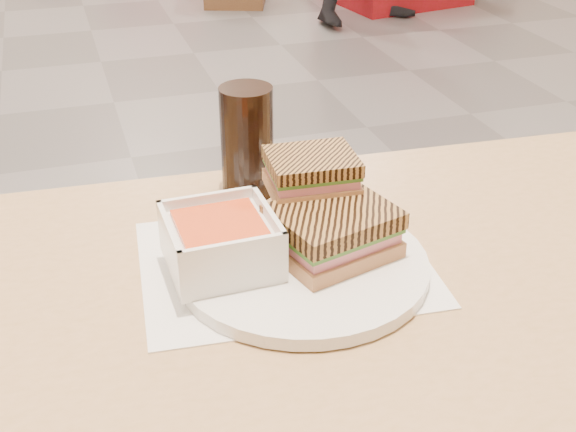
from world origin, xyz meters
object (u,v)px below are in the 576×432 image
object	(u,v)px
soup_bowl	(221,244)
panini_lower	(333,231)
plate	(303,265)
cola_glass	(247,142)
main_table	(392,361)

from	to	relation	value
soup_bowl	panini_lower	bearing A→B (deg)	-6.45
soup_bowl	panini_lower	distance (m)	0.13
plate	cola_glass	distance (m)	0.23
plate	soup_bowl	xyz separation A→B (m)	(-0.09, 0.02, 0.04)
soup_bowl	plate	bearing A→B (deg)	-11.41
main_table	cola_glass	world-z (taller)	cola_glass
plate	soup_bowl	bearing A→B (deg)	168.59
main_table	soup_bowl	bearing A→B (deg)	157.63
main_table	cola_glass	xyz separation A→B (m)	(-0.11, 0.28, 0.19)
plate	cola_glass	size ratio (longest dim) A/B	1.90
plate	soup_bowl	world-z (taller)	soup_bowl
soup_bowl	main_table	bearing A→B (deg)	-22.37
soup_bowl	panini_lower	xyz separation A→B (m)	(0.13, -0.01, 0.00)
main_table	panini_lower	distance (m)	0.18
panini_lower	cola_glass	xyz separation A→B (m)	(-0.05, 0.21, 0.03)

